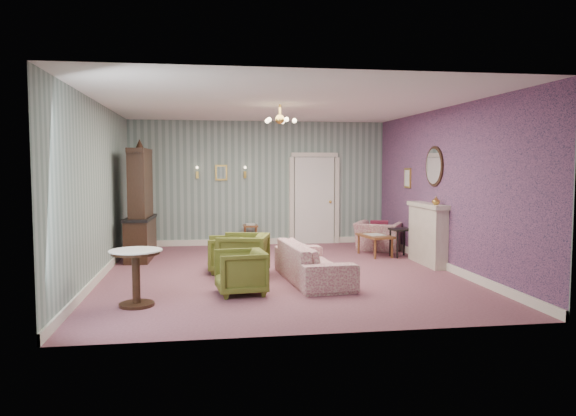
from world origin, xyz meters
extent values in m
plane|color=#874E5D|center=(0.00, 0.00, 0.00)|extent=(7.00, 7.00, 0.00)
plane|color=white|center=(0.00, 0.00, 2.90)|extent=(7.00, 7.00, 0.00)
plane|color=slate|center=(0.00, 3.50, 1.45)|extent=(6.00, 0.00, 6.00)
plane|color=slate|center=(0.00, -3.50, 1.45)|extent=(6.00, 0.00, 6.00)
plane|color=slate|center=(-3.00, 0.00, 1.45)|extent=(0.00, 7.00, 7.00)
plane|color=slate|center=(3.00, 0.00, 1.45)|extent=(0.00, 7.00, 7.00)
plane|color=#AB5584|center=(2.98, 0.00, 1.45)|extent=(0.00, 7.00, 7.00)
imported|color=brown|center=(-0.78, -1.47, 0.35)|extent=(0.72, 0.75, 0.71)
imported|color=brown|center=(-0.66, -0.25, 0.40)|extent=(0.91, 0.94, 0.81)
imported|color=brown|center=(-0.90, 0.21, 0.35)|extent=(0.66, 0.71, 0.70)
imported|color=#983D59|center=(0.44, -0.72, 0.41)|extent=(0.79, 2.16, 0.83)
imported|color=#983D59|center=(2.51, 2.21, 0.42)|extent=(1.14, 1.04, 0.84)
imported|color=gold|center=(2.84, 0.00, 1.23)|extent=(0.15, 0.15, 0.15)
cube|color=maroon|center=(2.46, 2.06, 0.48)|extent=(0.41, 0.28, 0.39)
camera|label=1|loc=(-1.28, -9.30, 1.86)|focal=34.08mm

